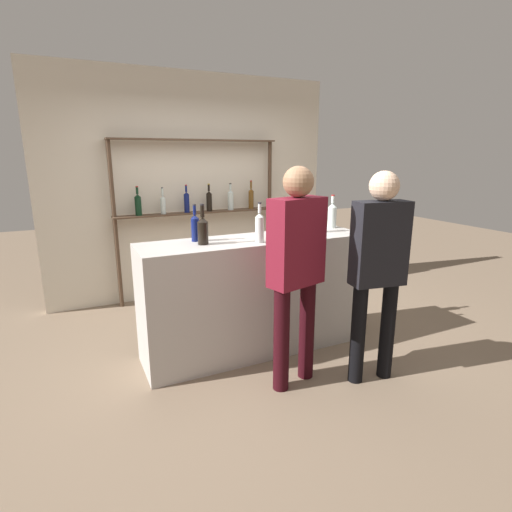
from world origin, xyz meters
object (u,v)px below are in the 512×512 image
at_px(counter_bottle_4, 195,227).
at_px(counter_bottle_5, 332,215).
at_px(customer_right, 378,262).
at_px(wine_glass, 288,221).
at_px(counter_bottle_0, 319,219).
at_px(counter_bottle_2, 274,225).
at_px(counter_bottle_1, 203,230).
at_px(counter_bottle_3, 260,227).
at_px(customer_center, 296,262).

bearing_deg(counter_bottle_4, counter_bottle_5, 1.29).
bearing_deg(customer_right, wine_glass, 21.42).
bearing_deg(counter_bottle_0, wine_glass, 153.51).
xyz_separation_m(counter_bottle_0, counter_bottle_4, (-1.21, 0.11, -0.00)).
xyz_separation_m(counter_bottle_2, counter_bottle_5, (0.79, 0.22, 0.01)).
distance_m(counter_bottle_1, counter_bottle_3, 0.48).
xyz_separation_m(counter_bottle_1, counter_bottle_4, (-0.02, 0.15, -0.00)).
distance_m(counter_bottle_1, counter_bottle_4, 0.15).
height_order(counter_bottle_0, counter_bottle_2, counter_bottle_0).
bearing_deg(customer_right, counter_bottle_5, -6.96).
xyz_separation_m(counter_bottle_4, counter_bottle_5, (1.47, 0.03, 0.01)).
distance_m(counter_bottle_3, wine_glass, 0.55).
xyz_separation_m(counter_bottle_2, counter_bottle_3, (-0.20, -0.10, 0.01)).
relative_size(wine_glass, customer_center, 0.08).
relative_size(counter_bottle_4, customer_right, 0.19).
bearing_deg(wine_glass, counter_bottle_2, -140.39).
bearing_deg(counter_bottle_3, customer_right, -47.51).
height_order(counter_bottle_5, customer_right, customer_right).
relative_size(counter_bottle_4, customer_center, 0.19).
bearing_deg(counter_bottle_3, counter_bottle_1, 163.65).
bearing_deg(counter_bottle_1, counter_bottle_0, 2.00).
bearing_deg(wine_glass, customer_center, -115.49).
height_order(counter_bottle_1, customer_center, customer_center).
bearing_deg(counter_bottle_0, counter_bottle_4, 174.85).
relative_size(counter_bottle_3, customer_right, 0.20).
relative_size(counter_bottle_0, customer_right, 0.19).
bearing_deg(counter_bottle_0, customer_center, -134.16).
bearing_deg(counter_bottle_2, counter_bottle_5, 15.55).
relative_size(counter_bottle_1, customer_center, 0.20).
distance_m(counter_bottle_5, customer_right, 1.12).
distance_m(counter_bottle_5, wine_glass, 0.53).
relative_size(counter_bottle_3, counter_bottle_4, 1.06).
height_order(customer_right, customer_center, customer_center).
bearing_deg(counter_bottle_2, customer_right, -60.36).
bearing_deg(wine_glass, counter_bottle_5, 0.65).
distance_m(counter_bottle_3, counter_bottle_5, 1.04).
bearing_deg(customer_center, counter_bottle_2, -26.88).
height_order(counter_bottle_0, counter_bottle_1, counter_bottle_1).
relative_size(counter_bottle_1, counter_bottle_2, 1.06).
xyz_separation_m(counter_bottle_1, counter_bottle_5, (1.45, 0.18, 0.01)).
bearing_deg(counter_bottle_4, customer_center, -55.47).
distance_m(counter_bottle_0, counter_bottle_5, 0.29).
height_order(counter_bottle_2, counter_bottle_4, counter_bottle_4).
xyz_separation_m(counter_bottle_0, customer_right, (-0.06, -0.91, -0.20)).
xyz_separation_m(counter_bottle_0, counter_bottle_2, (-0.53, -0.08, -0.00)).
height_order(counter_bottle_4, counter_bottle_5, counter_bottle_5).
bearing_deg(wine_glass, counter_bottle_1, -169.03).
distance_m(counter_bottle_4, customer_center, 0.98).
relative_size(counter_bottle_1, counter_bottle_3, 0.99).
bearing_deg(counter_bottle_5, customer_center, -138.13).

